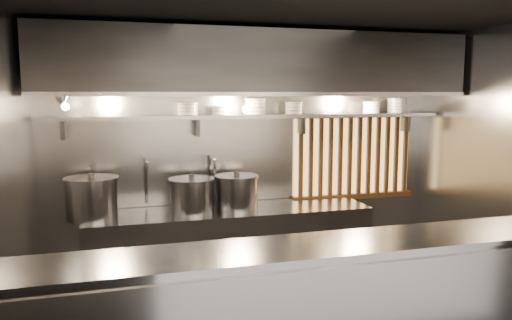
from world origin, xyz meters
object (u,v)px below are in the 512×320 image
pendant_bulb (246,109)px  stock_pot_mid (237,192)px  heat_lamp (62,100)px  stock_pot_left (92,198)px  stock_pot_right (192,195)px

pendant_bulb → stock_pot_mid: size_ratio=0.37×
heat_lamp → stock_pot_mid: size_ratio=0.69×
stock_pot_mid → stock_pot_left: bearing=-180.0°
stock_pot_mid → stock_pot_right: (-0.49, -0.03, -0.00)m
stock_pot_left → stock_pot_mid: size_ratio=1.20×
stock_pot_left → stock_pot_mid: (1.47, 0.00, -0.02)m
pendant_bulb → stock_pot_mid: bearing=-154.4°
heat_lamp → stock_pot_right: bearing=12.3°
stock_pot_left → stock_pot_mid: stock_pot_left is taller
stock_pot_left → stock_pot_right: bearing=-1.8°
stock_pot_right → stock_pot_left: bearing=178.2°
pendant_bulb → stock_pot_left: 1.81m
heat_lamp → stock_pot_mid: (1.67, 0.29, -0.98)m
stock_pot_mid → stock_pot_right: bearing=-176.3°
pendant_bulb → stock_pot_right: size_ratio=0.35×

